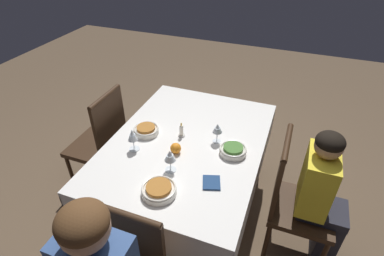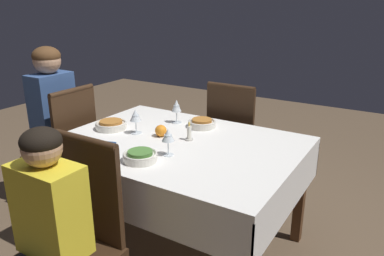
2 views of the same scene
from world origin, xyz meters
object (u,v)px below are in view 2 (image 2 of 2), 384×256
at_px(bowl_west, 111,125).
at_px(wine_glass_south, 168,136).
at_px(bowl_south, 140,156).
at_px(chair_south, 75,235).
at_px(chair_west, 67,146).
at_px(bowl_north, 202,123).
at_px(wine_glass_north, 177,107).
at_px(person_child_yellow, 42,241).
at_px(orange_fruit, 161,131).
at_px(wine_glass_west, 136,116).
at_px(person_adult_denim, 50,119).
at_px(candle_centerpiece, 189,134).
at_px(dining_table, 178,154).
at_px(napkin_red_folded, 103,145).
at_px(chair_north, 235,138).

height_order(bowl_west, wine_glass_south, wine_glass_south).
bearing_deg(bowl_south, chair_south, -95.46).
relative_size(chair_west, bowl_north, 5.21).
relative_size(bowl_north, wine_glass_north, 1.12).
bearing_deg(person_child_yellow, orange_fruit, 95.14).
bearing_deg(wine_glass_west, chair_south, -71.57).
height_order(chair_west, wine_glass_north, chair_west).
height_order(wine_glass_west, wine_glass_south, wine_glass_west).
height_order(person_child_yellow, orange_fruit, person_child_yellow).
bearing_deg(wine_glass_south, chair_west, 170.84).
bearing_deg(person_adult_denim, bowl_west, 90.42).
height_order(wine_glass_south, candle_centerpiece, wine_glass_south).
relative_size(wine_glass_west, bowl_south, 0.86).
bearing_deg(person_child_yellow, candle_centerpiece, 84.37).
bearing_deg(candle_centerpiece, person_adult_denim, -175.46).
bearing_deg(dining_table, wine_glass_west, -177.93).
xyz_separation_m(wine_glass_west, bowl_south, (0.30, -0.32, -0.09)).
relative_size(chair_south, wine_glass_west, 6.10).
distance_m(person_child_yellow, napkin_red_folded, 0.72).
xyz_separation_m(person_adult_denim, wine_glass_north, (0.91, 0.34, 0.15)).
bearing_deg(person_adult_denim, wine_glass_north, 110.36).
bearing_deg(wine_glass_south, bowl_north, 99.42).
relative_size(wine_glass_west, orange_fruit, 2.13).
distance_m(chair_west, wine_glass_north, 0.89).
height_order(chair_south, wine_glass_south, chair_south).
xyz_separation_m(wine_glass_south, bowl_north, (-0.09, 0.51, -0.08)).
height_order(wine_glass_north, orange_fruit, wine_glass_north).
bearing_deg(person_child_yellow, wine_glass_south, 80.38).
relative_size(dining_table, candle_centerpiece, 12.27).
bearing_deg(bowl_north, wine_glass_south, -80.58).
relative_size(chair_west, chair_north, 1.00).
relative_size(person_child_yellow, bowl_west, 5.19).
bearing_deg(wine_glass_south, bowl_west, 163.53).
bearing_deg(napkin_red_folded, dining_table, 41.19).
height_order(chair_west, napkin_red_folded, chair_west).
relative_size(dining_table, bowl_west, 6.98).
bearing_deg(candle_centerpiece, bowl_north, 102.87).
distance_m(chair_north, bowl_west, 0.99).
distance_m(chair_north, person_child_yellow, 1.71).
bearing_deg(person_adult_denim, bowl_south, 74.57).
bearing_deg(bowl_south, orange_fruit, 109.58).
bearing_deg(wine_glass_south, napkin_red_folded, -167.57).
distance_m(candle_centerpiece, orange_fruit, 0.19).
relative_size(wine_glass_south, napkin_red_folded, 1.07).
relative_size(chair_south, napkin_red_folded, 6.72).
relative_size(wine_glass_south, candle_centerpiece, 1.31).
height_order(bowl_south, wine_glass_south, wine_glass_south).
xyz_separation_m(chair_south, bowl_west, (-0.45, 0.74, 0.24)).
bearing_deg(wine_glass_north, wine_glass_west, -107.41).
xyz_separation_m(wine_glass_west, bowl_north, (0.29, 0.33, -0.09)).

